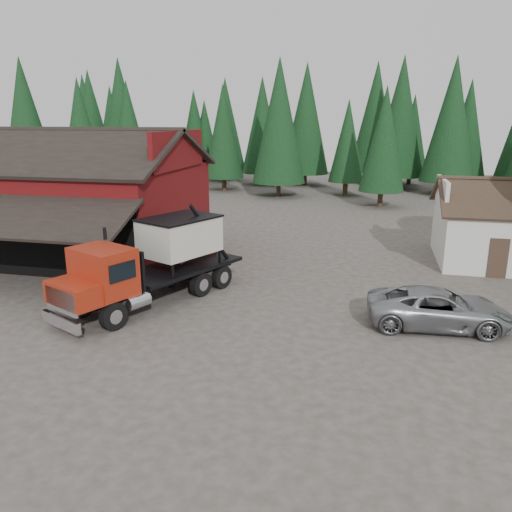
# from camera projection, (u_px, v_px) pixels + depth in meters

# --- Properties ---
(ground) EXTENTS (120.00, 120.00, 0.00)m
(ground) POSITION_uv_depth(u_px,v_px,m) (211.00, 339.00, 17.86)
(ground) COLOR #453D36
(ground) RESTS_ON ground
(red_barn) EXTENTS (12.80, 13.63, 7.18)m
(red_barn) POSITION_uv_depth(u_px,v_px,m) (83.00, 207.00, 28.86)
(red_barn) COLOR maroon
(red_barn) RESTS_ON ground
(conifer_backdrop) EXTENTS (76.00, 16.00, 16.00)m
(conifer_backdrop) POSITION_uv_depth(u_px,v_px,m) (326.00, 187.00, 57.27)
(conifer_backdrop) COLOR black
(conifer_backdrop) RESTS_ON ground
(near_pine_a) EXTENTS (4.40, 4.40, 11.40)m
(near_pine_a) POSITION_uv_depth(u_px,v_px,m) (81.00, 132.00, 47.29)
(near_pine_a) COLOR #382619
(near_pine_a) RESTS_ON ground
(near_pine_b) EXTENTS (3.96, 3.96, 10.40)m
(near_pine_b) POSITION_uv_depth(u_px,v_px,m) (384.00, 139.00, 43.12)
(near_pine_b) COLOR #382619
(near_pine_b) RESTS_ON ground
(near_pine_d) EXTENTS (5.28, 5.28, 13.40)m
(near_pine_d) POSITION_uv_depth(u_px,v_px,m) (279.00, 121.00, 48.68)
(near_pine_d) COLOR #382619
(near_pine_d) RESTS_ON ground
(feed_truck) EXTENTS (5.85, 9.06, 4.01)m
(feed_truck) POSITION_uv_depth(u_px,v_px,m) (154.00, 260.00, 20.99)
(feed_truck) COLOR black
(feed_truck) RESTS_ON ground
(silver_car) EXTENTS (5.42, 2.78, 1.46)m
(silver_car) POSITION_uv_depth(u_px,v_px,m) (439.00, 308.00, 18.72)
(silver_car) COLOR #999AA0
(silver_car) RESTS_ON ground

